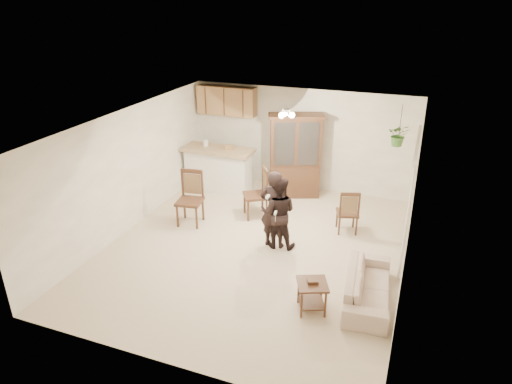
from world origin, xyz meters
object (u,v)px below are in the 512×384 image
(child, at_px, (278,215))
(chair_hutch_left, at_px, (256,203))
(chair_hutch_right, at_px, (347,219))
(china_hutch, at_px, (295,157))
(adult, at_px, (274,204))
(chair_bar, at_px, (190,209))
(sofa, at_px, (369,280))
(side_table, at_px, (312,296))

(child, bearing_deg, chair_hutch_left, -59.59)
(chair_hutch_right, bearing_deg, chair_hutch_left, -18.32)
(china_hutch, bearing_deg, adult, -104.09)
(adult, xyz_separation_m, china_hutch, (-0.31, 2.47, 0.09))
(chair_bar, distance_m, chair_hutch_right, 3.30)
(sofa, distance_m, chair_bar, 4.16)
(sofa, bearing_deg, chair_bar, 65.92)
(side_table, distance_m, chair_hutch_right, 2.76)
(chair_hutch_left, bearing_deg, china_hutch, 128.58)
(adult, xyz_separation_m, chair_hutch_left, (-0.78, 1.07, -0.58))
(side_table, bearing_deg, chair_hutch_right, 89.05)
(sofa, relative_size, chair_hutch_left, 1.67)
(chair_bar, distance_m, chair_hutch_left, 1.44)
(adult, distance_m, chair_hutch_left, 1.45)
(side_table, distance_m, chair_hutch_left, 3.38)
(child, distance_m, side_table, 2.06)
(chair_hutch_left, relative_size, chair_hutch_right, 1.18)
(side_table, bearing_deg, sofa, 36.29)
(side_table, bearing_deg, chair_hutch_left, 125.57)
(adult, bearing_deg, chair_bar, -5.70)
(chair_hutch_right, bearing_deg, adult, 22.62)
(child, height_order, chair_hutch_right, child)
(side_table, relative_size, chair_hutch_right, 0.62)
(sofa, height_order, adult, adult)
(sofa, relative_size, child, 1.39)
(china_hutch, bearing_deg, side_table, -91.45)
(adult, bearing_deg, china_hutch, -81.26)
(sofa, distance_m, child, 2.22)
(sofa, bearing_deg, child, 54.34)
(side_table, height_order, chair_hutch_left, chair_hutch_left)
(adult, xyz_separation_m, chair_hutch_right, (1.23, 1.08, -0.63))
(sofa, xyz_separation_m, side_table, (-0.78, -0.57, -0.11))
(child, bearing_deg, china_hutch, -89.90)
(side_table, relative_size, chair_hutch_left, 0.53)
(chair_hutch_right, bearing_deg, sofa, 89.90)
(child, bearing_deg, chair_bar, -15.54)
(chair_hutch_left, bearing_deg, sofa, 18.89)
(sofa, height_order, chair_hutch_left, chair_hutch_left)
(chair_bar, bearing_deg, child, -15.09)
(side_table, bearing_deg, chair_bar, 148.41)
(china_hutch, distance_m, chair_hutch_right, 2.20)
(adult, xyz_separation_m, side_table, (1.18, -1.68, -0.64))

